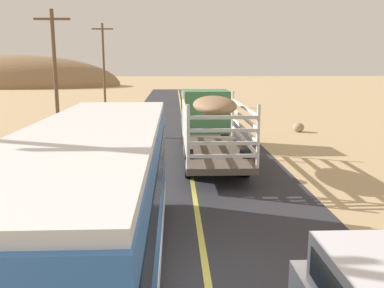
# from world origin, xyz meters

# --- Properties ---
(ground_plane) EXTENTS (240.00, 240.00, 0.00)m
(ground_plane) POSITION_xyz_m (0.00, 0.00, 0.00)
(ground_plane) COLOR tan
(road_surface) EXTENTS (8.00, 120.00, 0.02)m
(road_surface) POSITION_xyz_m (0.00, 0.00, 0.01)
(road_surface) COLOR #2D2D33
(road_surface) RESTS_ON ground
(road_centre_line) EXTENTS (0.16, 117.60, 0.00)m
(road_centre_line) POSITION_xyz_m (0.00, 0.00, 0.02)
(road_centre_line) COLOR #D8CC4C
(road_centre_line) RESTS_ON road_surface
(livestock_truck) EXTENTS (2.53, 9.70, 3.02)m
(livestock_truck) POSITION_xyz_m (0.98, 12.62, 1.79)
(livestock_truck) COLOR #3F7F4C
(livestock_truck) RESTS_ON road_surface
(bus) EXTENTS (2.54, 10.00, 3.21)m
(bus) POSITION_xyz_m (-2.21, 0.20, 1.75)
(bus) COLOR #3872C6
(bus) RESTS_ON road_surface
(power_pole_mid) EXTENTS (2.20, 0.24, 7.58)m
(power_pole_mid) POSITION_xyz_m (-8.12, 19.46, 4.08)
(power_pole_mid) COLOR brown
(power_pole_mid) RESTS_ON ground
(power_pole_far) EXTENTS (2.20, 0.24, 8.35)m
(power_pole_far) POSITION_xyz_m (-8.12, 38.15, 4.47)
(power_pole_far) COLOR brown
(power_pole_far) RESTS_ON ground
(boulder_near_shoulder) EXTENTS (0.70, 0.70, 0.58)m
(boulder_near_shoulder) POSITION_xyz_m (7.27, 18.57, 0.29)
(boulder_near_shoulder) COLOR gray
(boulder_near_shoulder) RESTS_ON ground
(distant_hill) EXTENTS (37.81, 18.78, 11.18)m
(distant_hill) POSITION_xyz_m (-29.32, 69.97, 0.00)
(distant_hill) COLOR #8D6E4C
(distant_hill) RESTS_ON ground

